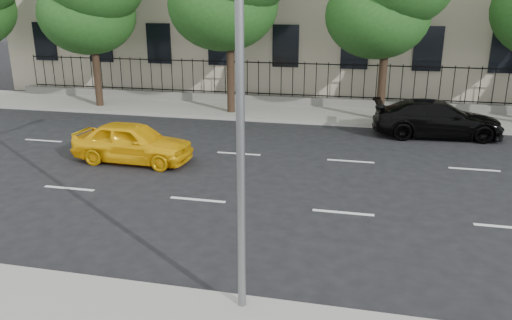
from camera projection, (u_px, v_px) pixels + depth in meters
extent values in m
plane|color=black|center=(162.00, 240.00, 11.56)|extent=(120.00, 120.00, 0.00)
cube|color=gray|center=(275.00, 112.00, 24.54)|extent=(60.00, 4.00, 0.15)
cube|color=slate|center=(281.00, 100.00, 26.03)|extent=(30.00, 0.50, 0.40)
cube|color=black|center=(281.00, 94.00, 25.94)|extent=(28.80, 0.05, 0.05)
cube|color=black|center=(281.00, 63.00, 25.45)|extent=(28.80, 0.05, 0.05)
cylinder|color=slate|center=(240.00, 79.00, 7.63)|extent=(0.14, 0.14, 8.00)
cylinder|color=#382619|center=(97.00, 76.00, 25.21)|extent=(0.36, 0.36, 2.97)
ellipsoid|color=#204E1A|center=(87.00, 15.00, 24.66)|extent=(4.75, 4.75, 3.90)
cylinder|color=#382619|center=(231.00, 77.00, 23.68)|extent=(0.36, 0.36, 3.32)
ellipsoid|color=#204E1A|center=(223.00, 5.00, 23.05)|extent=(5.13, 5.13, 4.21)
cylinder|color=#382619|center=(382.00, 85.00, 22.25)|extent=(0.36, 0.36, 3.08)
ellipsoid|color=#204E1A|center=(378.00, 16.00, 21.70)|extent=(4.56, 4.56, 3.74)
imported|color=yellow|center=(133.00, 142.00, 16.96)|extent=(4.16, 1.81, 1.40)
imported|color=black|center=(437.00, 119.00, 20.15)|extent=(5.25, 2.49, 1.48)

